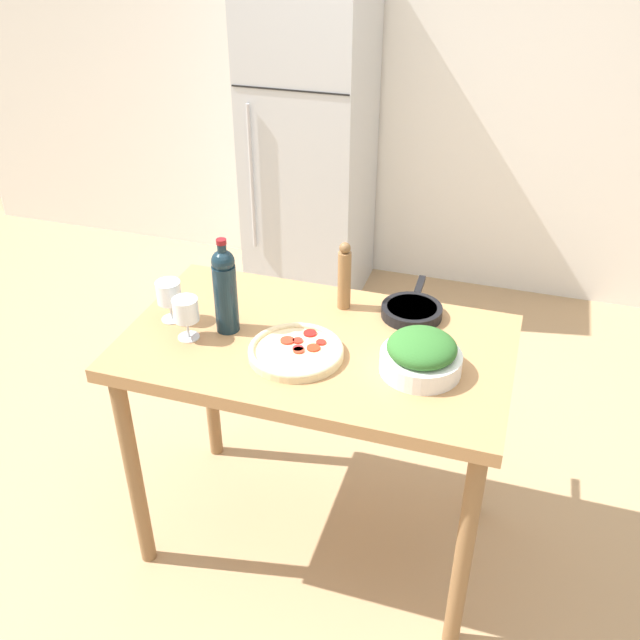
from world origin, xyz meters
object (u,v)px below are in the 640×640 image
at_px(wine_glass_far, 169,294).
at_px(homemade_pizza, 296,351).
at_px(cast_iron_skillet, 412,311).
at_px(wine_glass_near, 186,311).
at_px(pepper_mill, 344,277).
at_px(salad_bowl, 421,355).
at_px(wine_bottle, 225,289).
at_px(refrigerator, 310,147).

relative_size(wine_glass_far, homemade_pizza, 0.48).
bearing_deg(homemade_pizza, cast_iron_skillet, 48.88).
xyz_separation_m(wine_glass_near, cast_iron_skillet, (0.67, 0.36, -0.08)).
distance_m(pepper_mill, homemade_pizza, 0.35).
height_order(wine_glass_near, pepper_mill, pepper_mill).
relative_size(salad_bowl, cast_iron_skillet, 0.75).
relative_size(pepper_mill, homemade_pizza, 0.82).
distance_m(wine_bottle, wine_glass_near, 0.15).
xyz_separation_m(wine_glass_near, wine_glass_far, (-0.11, 0.08, -0.00)).
bearing_deg(wine_glass_far, wine_glass_near, -38.64).
bearing_deg(wine_glass_far, pepper_mill, 25.51).
xyz_separation_m(homemade_pizza, cast_iron_skillet, (0.30, 0.35, 0.00)).
height_order(refrigerator, salad_bowl, refrigerator).
distance_m(refrigerator, wine_glass_near, 1.99).
bearing_deg(salad_bowl, wine_bottle, 176.59).
distance_m(wine_glass_near, cast_iron_skillet, 0.77).
height_order(wine_glass_near, salad_bowl, wine_glass_near).
bearing_deg(wine_bottle, refrigerator, 100.01).
distance_m(refrigerator, pepper_mill, 1.77).
bearing_deg(refrigerator, salad_bowl, -62.78).
relative_size(wine_bottle, cast_iron_skillet, 0.99).
bearing_deg(pepper_mill, wine_bottle, -142.23).
xyz_separation_m(refrigerator, wine_bottle, (0.33, -1.89, 0.17)).
xyz_separation_m(refrigerator, homemade_pizza, (0.60, -1.96, 0.03)).
distance_m(wine_glass_near, wine_glass_far, 0.13).
distance_m(pepper_mill, cast_iron_skillet, 0.26).
bearing_deg(cast_iron_skillet, salad_bowl, -74.05).
xyz_separation_m(refrigerator, wine_glass_near, (0.23, -1.97, 0.11)).
distance_m(wine_bottle, wine_glass_far, 0.22).
bearing_deg(pepper_mill, wine_glass_near, -141.82).
bearing_deg(homemade_pizza, pepper_mill, 79.33).
bearing_deg(homemade_pizza, refrigerator, 107.02).
relative_size(wine_glass_near, pepper_mill, 0.58).
xyz_separation_m(wine_glass_far, homemade_pizza, (0.48, -0.07, -0.08)).
xyz_separation_m(refrigerator, cast_iron_skillet, (0.90, -1.62, 0.03)).
xyz_separation_m(wine_glass_near, pepper_mill, (0.43, 0.34, 0.02)).
height_order(refrigerator, wine_bottle, refrigerator).
relative_size(wine_glass_far, pepper_mill, 0.58).
xyz_separation_m(wine_bottle, pepper_mill, (0.33, 0.26, -0.03)).
bearing_deg(refrigerator, pepper_mill, -67.88).
bearing_deg(wine_bottle, wine_glass_near, -140.56).
height_order(wine_glass_far, homemade_pizza, wine_glass_far).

